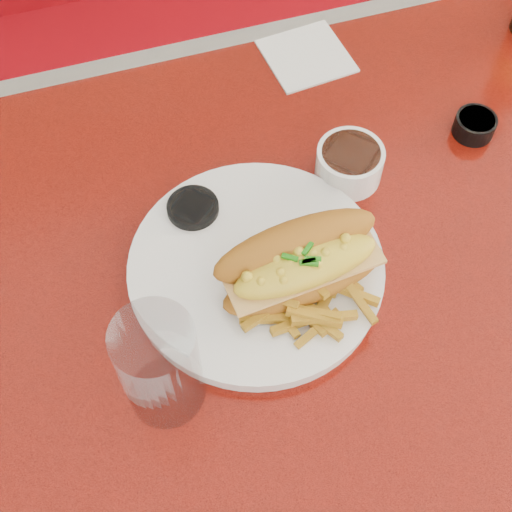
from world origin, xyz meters
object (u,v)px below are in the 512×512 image
object	(u,v)px
diner_table	(389,313)
sauce_cup_right	(475,125)
mac_hoagie	(301,263)
dinner_plate	(256,269)
gravy_ramekin	(349,163)
fork	(314,262)
water_tumbler	(160,367)
sauce_cup_left	(193,212)
booth_bench_far	(228,76)

from	to	relation	value
diner_table	sauce_cup_right	bearing A→B (deg)	43.54
mac_hoagie	sauce_cup_right	world-z (taller)	mac_hoagie
dinner_plate	mac_hoagie	world-z (taller)	mac_hoagie
diner_table	gravy_ramekin	xyz separation A→B (m)	(-0.03, 0.12, 0.19)
dinner_plate	sauce_cup_right	bearing A→B (deg)	19.58
mac_hoagie	fork	world-z (taller)	mac_hoagie
fork	water_tumbler	distance (m)	0.22
sauce_cup_right	water_tumbler	world-z (taller)	water_tumbler
mac_hoagie	sauce_cup_left	distance (m)	0.16
mac_hoagie	diner_table	bearing A→B (deg)	-2.00
diner_table	mac_hoagie	distance (m)	0.26
dinner_plate	mac_hoagie	xyz separation A→B (m)	(0.04, -0.03, 0.04)
diner_table	mac_hoagie	size ratio (longest dim) A/B	6.31
diner_table	booth_bench_far	world-z (taller)	booth_bench_far
dinner_plate	sauce_cup_left	xyz separation A→B (m)	(-0.05, 0.09, 0.01)
booth_bench_far	gravy_ramekin	size ratio (longest dim) A/B	11.49
gravy_ramekin	water_tumbler	distance (m)	0.35
dinner_plate	gravy_ramekin	distance (m)	0.18
gravy_ramekin	sauce_cup_left	bearing A→B (deg)	-177.70
sauce_cup_left	fork	bearing A→B (deg)	-44.53
mac_hoagie	gravy_ramekin	bearing A→B (deg)	45.15
dinner_plate	sauce_cup_right	xyz separation A→B (m)	(0.33, 0.12, 0.00)
water_tumbler	gravy_ramekin	bearing A→B (deg)	36.46
sauce_cup_right	mac_hoagie	bearing A→B (deg)	-152.84
diner_table	fork	bearing A→B (deg)	176.38
mac_hoagie	sauce_cup_right	distance (m)	0.33
booth_bench_far	fork	xyz separation A→B (m)	(-0.12, -0.80, 0.50)
booth_bench_far	gravy_ramekin	bearing A→B (deg)	-92.57
fork	gravy_ramekin	bearing A→B (deg)	-31.28
sauce_cup_right	dinner_plate	bearing A→B (deg)	-160.42
mac_hoagie	gravy_ramekin	world-z (taller)	mac_hoagie
diner_table	gravy_ramekin	world-z (taller)	gravy_ramekin
water_tumbler	fork	bearing A→B (deg)	25.10
diner_table	sauce_cup_left	size ratio (longest dim) A/B	15.46
fork	sauce_cup_right	world-z (taller)	sauce_cup_right
diner_table	fork	size ratio (longest dim) A/B	7.31
diner_table	mac_hoagie	world-z (taller)	mac_hoagie
sauce_cup_left	booth_bench_far	bearing A→B (deg)	71.71
sauce_cup_right	water_tumbler	xyz separation A→B (m)	(-0.46, -0.22, 0.05)
sauce_cup_left	water_tumbler	size ratio (longest dim) A/B	0.58
gravy_ramekin	water_tumbler	xyz separation A→B (m)	(-0.28, -0.21, 0.04)
fork	gravy_ramekin	xyz separation A→B (m)	(0.09, 0.12, 0.00)
diner_table	booth_bench_far	bearing A→B (deg)	90.00
mac_hoagie	sauce_cup_left	world-z (taller)	mac_hoagie
mac_hoagie	sauce_cup_left	size ratio (longest dim) A/B	2.45
sauce_cup_left	sauce_cup_right	size ratio (longest dim) A/B	1.44
diner_table	sauce_cup_left	distance (m)	0.31
gravy_ramekin	water_tumbler	size ratio (longest dim) A/B	0.76
fork	sauce_cup_left	size ratio (longest dim) A/B	2.12
fork	sauce_cup_left	distance (m)	0.16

